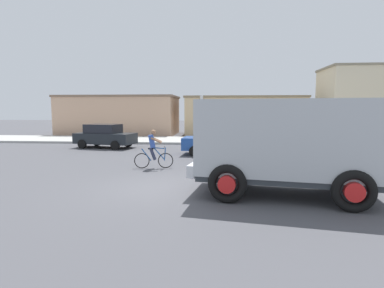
% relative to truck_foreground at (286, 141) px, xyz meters
% --- Properties ---
extents(ground_plane, '(120.00, 120.00, 0.00)m').
position_rel_truck_foreground_xyz_m(ground_plane, '(-3.87, 0.54, -1.67)').
color(ground_plane, '#4C4C51').
extents(sidewalk_far, '(80.00, 5.00, 0.16)m').
position_rel_truck_foreground_xyz_m(sidewalk_far, '(-3.87, 15.61, -1.59)').
color(sidewalk_far, '#ADADA8').
rests_on(sidewalk_far, ground).
extents(truck_foreground, '(5.75, 3.47, 2.90)m').
position_rel_truck_foreground_xyz_m(truck_foreground, '(0.00, 0.00, 0.00)').
color(truck_foreground, '#B2B7BC').
rests_on(truck_foreground, ground).
extents(cyclist, '(1.72, 0.54, 1.72)m').
position_rel_truck_foreground_xyz_m(cyclist, '(-4.91, 3.91, -0.80)').
color(cyclist, black).
rests_on(cyclist, ground).
extents(traffic_light_pole, '(0.24, 0.43, 3.20)m').
position_rel_truck_foreground_xyz_m(traffic_light_pole, '(-2.75, 3.63, 0.40)').
color(traffic_light_pole, red).
rests_on(traffic_light_pole, ground).
extents(car_red_near, '(4.27, 2.52, 1.60)m').
position_rel_truck_foreground_xyz_m(car_red_near, '(4.28, 7.69, -0.85)').
color(car_red_near, gold).
rests_on(car_red_near, ground).
extents(car_white_mid, '(4.11, 2.10, 1.60)m').
position_rel_truck_foreground_xyz_m(car_white_mid, '(-2.11, 8.21, -0.85)').
color(car_white_mid, '#234C9E').
rests_on(car_white_mid, ground).
extents(car_far_side, '(4.26, 2.49, 1.60)m').
position_rel_truck_foreground_xyz_m(car_far_side, '(-9.73, 10.85, -0.85)').
color(car_far_side, '#1E2328').
rests_on(car_far_side, ground).
extents(pedestrian_near_kerb, '(0.34, 0.22, 1.62)m').
position_rel_truck_foreground_xyz_m(pedestrian_near_kerb, '(-2.80, 10.77, -0.82)').
color(pedestrian_near_kerb, '#2D334C').
rests_on(pedestrian_near_kerb, ground).
extents(building_corner_left, '(11.69, 6.25, 3.95)m').
position_rel_truck_foreground_xyz_m(building_corner_left, '(-12.24, 22.04, 0.31)').
color(building_corner_left, tan).
rests_on(building_corner_left, ground).
extents(building_mid_block, '(11.65, 6.11, 3.87)m').
position_rel_truck_foreground_xyz_m(building_mid_block, '(0.40, 22.74, 0.27)').
color(building_mid_block, '#D1B284').
rests_on(building_mid_block, ground).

